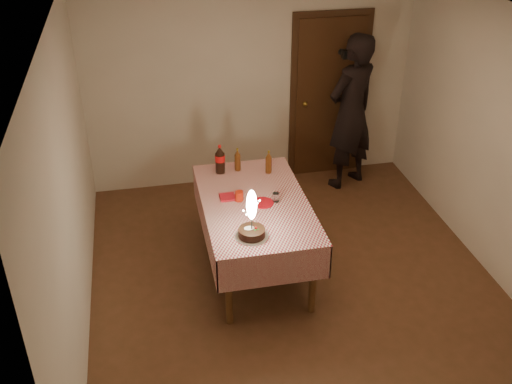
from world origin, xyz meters
The scene contains 12 objects.
ground centered at (0.00, 0.00, 0.00)m, with size 4.00×4.50×0.01m, color brown.
room_shell centered at (0.03, 0.08, 1.65)m, with size 4.04×4.54×2.62m.
dining_table centered at (-0.34, 0.32, 0.70)m, with size 1.02×1.72×0.81m.
birthday_cake centered at (-0.49, -0.25, 0.95)m, with size 0.30×0.30×0.47m.
red_plate centered at (-0.27, 0.27, 0.82)m, with size 0.22×0.22×0.01m, color red.
red_cup centered at (-0.49, 0.37, 0.86)m, with size 0.08×0.08×0.10m, color #B2200C.
clear_cup centered at (-0.14, 0.28, 0.86)m, with size 0.07×0.07×0.09m, color white.
napkin_stack centered at (-0.59, 0.44, 0.82)m, with size 0.15×0.15×0.02m, color #AB131F.
cola_bottle centered at (-0.58, 0.97, 0.97)m, with size 0.10×0.10×0.32m.
amber_bottle_left centered at (-0.39, 0.99, 0.93)m, with size 0.06×0.06×0.26m.
amber_bottle_right centered at (-0.08, 0.87, 0.93)m, with size 0.06×0.06×0.26m.
photographer centered at (1.17, 1.85, 0.98)m, with size 0.85×0.74×1.96m.
Camera 1 is at (-1.34, -4.54, 3.85)m, focal length 42.00 mm.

